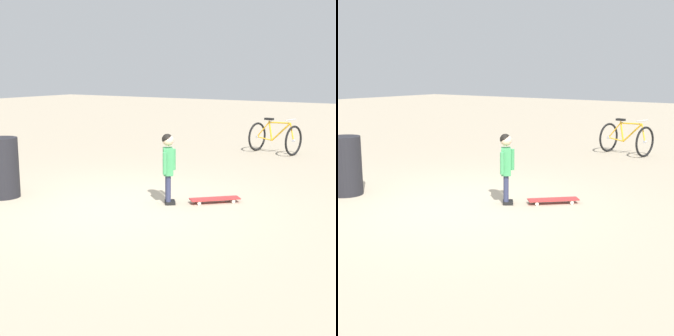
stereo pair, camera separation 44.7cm
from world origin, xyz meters
The scene contains 5 objects.
ground_plane centered at (0.00, 0.00, 0.00)m, with size 50.00×50.00×0.00m, color tan.
child_person centered at (-0.52, 0.53, 0.66)m, with size 0.40×0.27×1.06m.
skateboard centered at (-0.96, 1.09, 0.06)m, with size 0.68×0.67×0.07m.
bicycle_mid centered at (-5.83, 0.15, 0.38)m, with size 0.92×1.19×0.85m.
trash_bin centered at (0.54, -1.89, 0.47)m, with size 0.51×0.51×0.95m, color black.
Camera 2 is at (5.29, 4.83, 1.97)m, focal length 53.29 mm.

